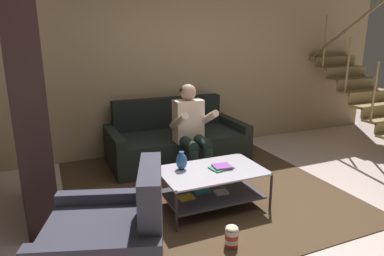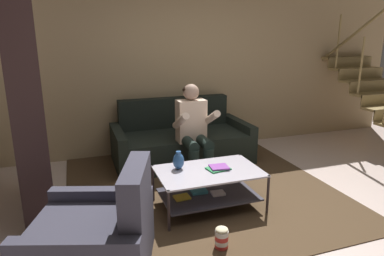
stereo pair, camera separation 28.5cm
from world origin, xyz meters
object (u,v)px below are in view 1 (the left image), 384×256
at_px(vase, 182,161).
at_px(popcorn_tub, 232,236).
at_px(person_seated_center, 191,127).
at_px(armchair, 110,243).
at_px(couch, 176,142).
at_px(book_stack, 222,167).
at_px(coffee_table, 211,182).
at_px(bookshelf, 26,137).

xyz_separation_m(vase, popcorn_tub, (0.12, -0.89, -0.42)).
relative_size(person_seated_center, armchair, 1.08).
bearing_deg(couch, book_stack, -91.63).
xyz_separation_m(book_stack, armchair, (-1.33, -0.69, -0.16)).
bearing_deg(popcorn_tub, armchair, 177.27).
relative_size(coffee_table, armchair, 0.98).
distance_m(couch, vase, 1.44).
height_order(vase, armchair, armchair).
height_order(vase, book_stack, vase).
distance_m(coffee_table, bookshelf, 1.94).
relative_size(person_seated_center, book_stack, 4.63).
height_order(coffee_table, bookshelf, bookshelf).
distance_m(couch, book_stack, 1.51).
bearing_deg(couch, bookshelf, -153.92).
bearing_deg(book_stack, bookshelf, 163.67).
height_order(person_seated_center, armchair, person_seated_center).
bearing_deg(vase, couch, 71.64).
bearing_deg(vase, bookshelf, 164.78).
distance_m(couch, popcorn_tub, 2.27).
relative_size(book_stack, popcorn_tub, 1.27).
bearing_deg(bookshelf, popcorn_tub, -38.79).
height_order(person_seated_center, vase, person_seated_center).
xyz_separation_m(couch, person_seated_center, (-0.00, -0.58, 0.37)).
xyz_separation_m(couch, bookshelf, (-1.94, -0.95, 0.56)).
bearing_deg(coffee_table, person_seated_center, 79.89).
xyz_separation_m(person_seated_center, vase, (-0.45, -0.77, -0.14)).
distance_m(vase, popcorn_tub, 0.99).
distance_m(couch, armchair, 2.59).
height_order(bookshelf, armchair, bookshelf).
relative_size(armchair, popcorn_tub, 5.47).
height_order(person_seated_center, popcorn_tub, person_seated_center).
bearing_deg(popcorn_tub, person_seated_center, 78.84).
distance_m(book_stack, armchair, 1.51).
bearing_deg(popcorn_tub, vase, 97.76).
bearing_deg(person_seated_center, armchair, -130.51).
relative_size(coffee_table, book_stack, 4.20).
xyz_separation_m(person_seated_center, bookshelf, (-1.94, -0.37, 0.19)).
bearing_deg(person_seated_center, coffee_table, -100.11).
distance_m(vase, bookshelf, 1.58).
height_order(coffee_table, popcorn_tub, coffee_table).
bearing_deg(book_stack, vase, 159.69).
xyz_separation_m(vase, armchair, (-0.93, -0.84, -0.24)).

